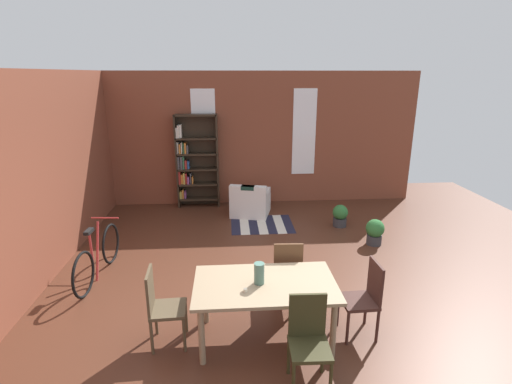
# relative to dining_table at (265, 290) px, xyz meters

# --- Properties ---
(ground_plane) EXTENTS (11.81, 11.81, 0.00)m
(ground_plane) POSITION_rel_dining_table_xyz_m (0.23, 0.60, -0.66)
(ground_plane) COLOR #4D291B
(back_wall_brick) EXTENTS (7.73, 0.12, 3.11)m
(back_wall_brick) POSITION_rel_dining_table_xyz_m (0.23, 5.20, 0.90)
(back_wall_brick) COLOR brown
(back_wall_brick) RESTS_ON ground
(window_pane_0) EXTENTS (0.55, 0.02, 2.02)m
(window_pane_0) POSITION_rel_dining_table_xyz_m (-0.95, 5.13, 1.05)
(window_pane_0) COLOR white
(window_pane_1) EXTENTS (0.55, 0.02, 2.02)m
(window_pane_1) POSITION_rel_dining_table_xyz_m (1.41, 5.13, 1.05)
(window_pane_1) COLOR white
(dining_table) EXTENTS (1.64, 0.95, 0.74)m
(dining_table) POSITION_rel_dining_table_xyz_m (0.00, 0.00, 0.00)
(dining_table) COLOR #907B5E
(dining_table) RESTS_ON ground
(vase_on_table) EXTENTS (0.12, 0.12, 0.25)m
(vase_on_table) POSITION_rel_dining_table_xyz_m (-0.07, 0.00, 0.21)
(vase_on_table) COLOR #4C7266
(vase_on_table) RESTS_ON dining_table
(tealight_candle_0) EXTENTS (0.04, 0.04, 0.04)m
(tealight_candle_0) POSITION_rel_dining_table_xyz_m (-0.23, -0.17, 0.11)
(tealight_candle_0) COLOR silver
(tealight_candle_0) RESTS_ON dining_table
(dining_chair_near_right) EXTENTS (0.41, 0.41, 0.95)m
(dining_chair_near_right) POSITION_rel_dining_table_xyz_m (0.37, -0.70, -0.14)
(dining_chair_near_right) COLOR #312E17
(dining_chair_near_right) RESTS_ON ground
(dining_chair_head_left) EXTENTS (0.42, 0.42, 0.95)m
(dining_chair_head_left) POSITION_rel_dining_table_xyz_m (-1.19, -0.00, -0.14)
(dining_chair_head_left) COLOR brown
(dining_chair_head_left) RESTS_ON ground
(dining_chair_far_right) EXTENTS (0.42, 0.42, 0.95)m
(dining_chair_far_right) POSITION_rel_dining_table_xyz_m (0.36, 0.70, -0.14)
(dining_chair_far_right) COLOR #533520
(dining_chair_far_right) RESTS_ON ground
(dining_chair_head_right) EXTENTS (0.42, 0.42, 0.95)m
(dining_chair_head_right) POSITION_rel_dining_table_xyz_m (1.19, 0.00, -0.14)
(dining_chair_head_right) COLOR #3A201A
(dining_chair_head_right) RESTS_ON ground
(bookshelf_tall) EXTENTS (0.97, 0.28, 2.17)m
(bookshelf_tall) POSITION_rel_dining_table_xyz_m (-1.19, 4.97, 0.43)
(bookshelf_tall) COLOR #2D2319
(bookshelf_tall) RESTS_ON ground
(armchair_white) EXTENTS (0.97, 0.97, 0.75)m
(armchair_white) POSITION_rel_dining_table_xyz_m (0.07, 4.25, -0.38)
(armchair_white) COLOR silver
(armchair_white) RESTS_ON ground
(bicycle_second) EXTENTS (0.44, 1.71, 0.90)m
(bicycle_second) POSITION_rel_dining_table_xyz_m (-2.44, 1.65, -0.32)
(bicycle_second) COLOR black
(bicycle_second) RESTS_ON ground
(potted_plant_by_shelf) EXTENTS (0.31, 0.31, 0.46)m
(potted_plant_by_shelf) POSITION_rel_dining_table_xyz_m (1.89, 3.43, -0.42)
(potted_plant_by_shelf) COLOR #333338
(potted_plant_by_shelf) RESTS_ON ground
(potted_plant_corner) EXTENTS (0.34, 0.34, 0.49)m
(potted_plant_corner) POSITION_rel_dining_table_xyz_m (2.28, 2.51, -0.40)
(potted_plant_corner) COLOR #333338
(potted_plant_corner) RESTS_ON ground
(striped_rug) EXTENTS (1.29, 1.06, 0.01)m
(striped_rug) POSITION_rel_dining_table_xyz_m (0.28, 3.63, -0.65)
(striped_rug) COLOR #1E1E33
(striped_rug) RESTS_ON ground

